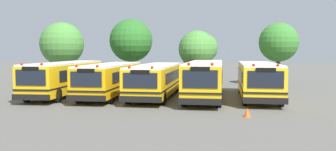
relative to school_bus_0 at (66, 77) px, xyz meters
The scene contains 11 objects.
ground_plane 7.30m from the school_bus_0, ahead, with size 160.00×160.00×0.00m, color #595651.
school_bus_0 is the anchor object (origin of this frame).
school_bus_1 3.65m from the school_bus_0, ahead, with size 2.59×10.70×2.57m.
school_bus_2 7.15m from the school_bus_0, ahead, with size 2.76×11.10×2.51m.
school_bus_3 10.74m from the school_bus_0, ahead, with size 2.63×11.72×2.75m.
school_bus_4 14.52m from the school_bus_0, ahead, with size 2.80×10.23×2.67m.
tree_0 11.49m from the school_bus_0, 115.99° to the left, with size 4.62×4.62×6.47m.
tree_1 10.79m from the school_bus_0, 74.94° to the left, with size 4.45×4.45×6.72m.
tree_2 13.65m from the school_bus_0, 43.27° to the left, with size 3.89×3.70×5.45m.
tree_3 20.63m from the school_bus_0, 30.52° to the left, with size 3.88×3.88×6.22m.
traffic_cone 15.09m from the school_bus_0, 28.93° to the right, with size 0.36×0.36×0.47m, color #EA5914.
Camera 1 is at (4.46, -25.40, 3.39)m, focal length 37.27 mm.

